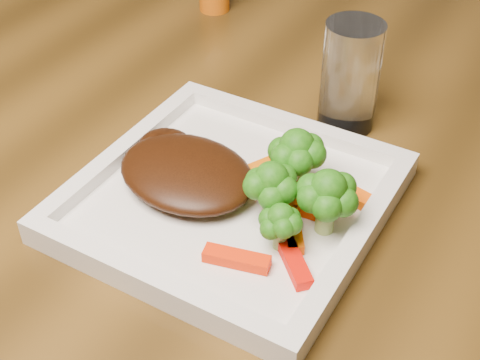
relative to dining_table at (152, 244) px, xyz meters
The scene contains 14 objects.
dining_table is the anchor object (origin of this frame).
plate 0.52m from the dining_table, 36.53° to the right, with size 0.27×0.27×0.01m, color white.
steak 0.52m from the dining_table, 42.06° to the right, with size 0.14×0.11×0.03m, color #361808.
broccoli_0 0.56m from the dining_table, 27.08° to the right, with size 0.06×0.06×0.07m, color #2F6410, non-canonical shape.
broccoli_1 0.60m from the dining_table, 28.67° to the right, with size 0.06×0.06×0.06m, color #2E6F12, non-canonical shape.
broccoli_2 0.60m from the dining_table, 34.71° to the right, with size 0.04×0.04×0.06m, color #347413, non-canonical shape.
broccoli_3 0.57m from the dining_table, 33.35° to the right, with size 0.06×0.06×0.06m, color #1A7814, non-canonical shape.
carrot_0 0.59m from the dining_table, 40.24° to the right, with size 0.06×0.02×0.01m, color #F22903.
carrot_1 0.60m from the dining_table, 34.74° to the right, with size 0.05×0.01×0.01m, color red.
carrot_3 0.57m from the dining_table, 22.18° to the right, with size 0.06×0.02×0.01m, color #FF5904.
carrot_4 0.52m from the dining_table, 26.61° to the right, with size 0.06×0.02×0.01m, color #DD5F03.
carrot_5 0.58m from the dining_table, 32.39° to the right, with size 0.05×0.01×0.01m, color #DA5003.
carrot_6 0.56m from the dining_table, 29.55° to the right, with size 0.06×0.02×0.01m, color #CB3703.
drinking_glass 0.54m from the dining_table, ahead, with size 0.06×0.06×0.12m, color white.
Camera 1 is at (0.56, -0.45, 1.17)m, focal length 50.00 mm.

